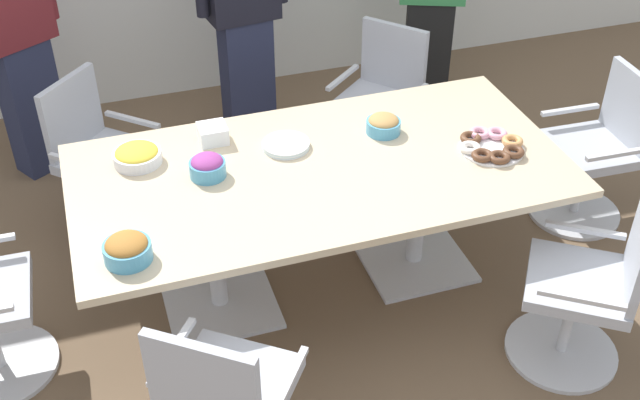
# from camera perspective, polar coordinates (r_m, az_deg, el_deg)

# --- Properties ---
(ground_plane) EXTENTS (10.00, 10.00, 0.01)m
(ground_plane) POSITION_cam_1_polar(r_m,az_deg,el_deg) (4.33, -0.00, -5.92)
(ground_plane) COLOR brown
(conference_table) EXTENTS (2.40, 1.20, 0.75)m
(conference_table) POSITION_cam_1_polar(r_m,az_deg,el_deg) (3.93, -0.00, 0.88)
(conference_table) COLOR #CCB793
(conference_table) RESTS_ON ground
(office_chair_1) EXTENTS (0.75, 0.75, 0.91)m
(office_chair_1) POSITION_cam_1_polar(r_m,az_deg,el_deg) (3.86, 18.70, -6.39)
(office_chair_1) COLOR silver
(office_chair_1) RESTS_ON ground
(office_chair_2) EXTENTS (0.56, 0.56, 0.91)m
(office_chair_2) POSITION_cam_1_polar(r_m,az_deg,el_deg) (4.83, 19.11, 3.03)
(office_chair_2) COLOR silver
(office_chair_2) RESTS_ON ground
(office_chair_3) EXTENTS (0.76, 0.76, 0.91)m
(office_chair_3) POSITION_cam_1_polar(r_m,az_deg,el_deg) (5.04, 4.33, 6.59)
(office_chair_3) COLOR silver
(office_chair_3) RESTS_ON ground
(office_chair_4) EXTENTS (0.76, 0.76, 0.91)m
(office_chair_4) POSITION_cam_1_polar(r_m,az_deg,el_deg) (4.66, -15.30, 2.49)
(office_chair_4) COLOR silver
(office_chair_4) RESTS_ON ground
(person_standing_0) EXTENTS (0.56, 0.42, 1.82)m
(person_standing_0) POSITION_cam_1_polar(r_m,az_deg,el_deg) (5.08, -21.13, 11.40)
(person_standing_0) COLOR #232842
(person_standing_0) RESTS_ON ground
(person_standing_1) EXTENTS (0.62, 0.28, 1.77)m
(person_standing_1) POSITION_cam_1_polar(r_m,az_deg,el_deg) (5.17, -5.54, 13.69)
(person_standing_1) COLOR #232842
(person_standing_1) RESTS_ON ground
(snack_bowl_chips_yellow) EXTENTS (0.24, 0.24, 0.09)m
(snack_bowl_chips_yellow) POSITION_cam_1_polar(r_m,az_deg,el_deg) (3.97, -13.00, 3.16)
(snack_bowl_chips_yellow) COLOR white
(snack_bowl_chips_yellow) RESTS_ON conference_table
(snack_bowl_pretzels) EXTENTS (0.20, 0.20, 0.11)m
(snack_bowl_pretzels) POSITION_cam_1_polar(r_m,az_deg,el_deg) (3.37, -13.68, -3.43)
(snack_bowl_pretzels) COLOR #4C9EC6
(snack_bowl_pretzels) RESTS_ON conference_table
(snack_bowl_cookies) EXTENTS (0.18, 0.18, 0.10)m
(snack_bowl_cookies) POSITION_cam_1_polar(r_m,az_deg,el_deg) (4.12, 4.58, 5.45)
(snack_bowl_cookies) COLOR #4C9EC6
(snack_bowl_cookies) RESTS_ON conference_table
(snack_bowl_candy_mix) EXTENTS (0.17, 0.17, 0.11)m
(snack_bowl_candy_mix) POSITION_cam_1_polar(r_m,az_deg,el_deg) (3.80, -8.09, 2.43)
(snack_bowl_candy_mix) COLOR #4C9EC6
(snack_bowl_candy_mix) RESTS_ON conference_table
(donut_platter) EXTENTS (0.34, 0.34, 0.04)m
(donut_platter) POSITION_cam_1_polar(r_m,az_deg,el_deg) (4.07, 12.16, 3.83)
(donut_platter) COLOR white
(donut_platter) RESTS_ON conference_table
(plate_stack) EXTENTS (0.24, 0.24, 0.03)m
(plate_stack) POSITION_cam_1_polar(r_m,az_deg,el_deg) (4.00, -2.46, 3.97)
(plate_stack) COLOR white
(plate_stack) RESTS_ON conference_table
(napkin_pile) EXTENTS (0.14, 0.14, 0.09)m
(napkin_pile) POSITION_cam_1_polar(r_m,az_deg,el_deg) (4.07, -7.71, 4.76)
(napkin_pile) COLOR white
(napkin_pile) RESTS_ON conference_table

